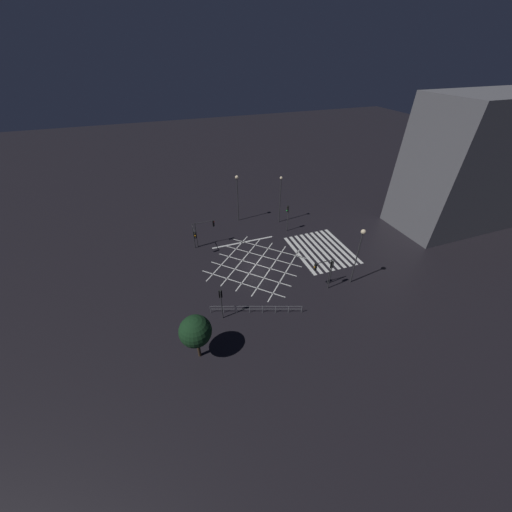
{
  "coord_description": "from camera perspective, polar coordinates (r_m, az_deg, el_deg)",
  "views": [
    {
      "loc": [
        -28.7,
        10.36,
        23.88
      ],
      "look_at": [
        0.0,
        0.0,
        1.42
      ],
      "focal_mm": 20.0,
      "sensor_mm": 36.0,
      "label": 1
    }
  ],
  "objects": [
    {
      "name": "traffic_light_nw_main",
      "position": [
        30.04,
        -7.04,
        -8.44
      ],
      "size": [
        0.39,
        0.36,
        3.99
      ],
      "color": "#2D2D30",
      "rests_on": "ground_plane"
    },
    {
      "name": "street_lamp_east",
      "position": [
        46.52,
        -3.77,
        13.43
      ],
      "size": [
        0.56,
        0.56,
        7.85
      ],
      "color": "#2D2D30",
      "rests_on": "ground_plane"
    },
    {
      "name": "traffic_light_sw_cross",
      "position": [
        34.46,
        13.01,
        -2.37
      ],
      "size": [
        0.36,
        2.39,
        3.88
      ],
      "rotation": [
        0.0,
        0.0,
        1.57
      ],
      "color": "#2D2D30",
      "rests_on": "ground_plane"
    },
    {
      "name": "pedestrian_railing",
      "position": [
        31.83,
        -0.0,
        -10.45
      ],
      "size": [
        3.46,
        9.51,
        1.05
      ],
      "rotation": [
        0.0,
        0.0,
        -1.92
      ],
      "color": "gray",
      "rests_on": "ground_plane"
    },
    {
      "name": "traffic_light_se_cross",
      "position": [
        44.71,
        6.35,
        8.49
      ],
      "size": [
        0.36,
        0.39,
        4.43
      ],
      "rotation": [
        0.0,
        0.0,
        1.57
      ],
      "color": "#2D2D30",
      "rests_on": "ground_plane"
    },
    {
      "name": "traffic_light_ne_main",
      "position": [
        40.25,
        -12.23,
        4.17
      ],
      "size": [
        2.45,
        0.36,
        4.06
      ],
      "rotation": [
        0.0,
        0.0,
        3.14
      ],
      "color": "#2D2D30",
      "rests_on": "ground_plane"
    },
    {
      "name": "street_lamp_west",
      "position": [
        34.56,
        20.11,
        2.24
      ],
      "size": [
        0.57,
        0.57,
        7.68
      ],
      "color": "#2D2D30",
      "rests_on": "ground_plane"
    },
    {
      "name": "traffic_light_sw_main",
      "position": [
        34.43,
        14.79,
        -2.55
      ],
      "size": [
        0.39,
        0.36,
        4.11
      ],
      "color": "#2D2D30",
      "rests_on": "ground_plane"
    },
    {
      "name": "street_lamp_far",
      "position": [
        46.28,
        4.91,
        12.57
      ],
      "size": [
        0.46,
        0.46,
        7.9
      ],
      "color": "#2D2D30",
      "rests_on": "ground_plane"
    },
    {
      "name": "traffic_light_ne_cross",
      "position": [
        41.69,
        -10.01,
        5.65
      ],
      "size": [
        0.36,
        2.9,
        4.0
      ],
      "rotation": [
        0.0,
        0.0,
        -1.57
      ],
      "color": "#2D2D30",
      "rests_on": "ground_plane"
    },
    {
      "name": "office_building",
      "position": [
        58.97,
        40.09,
        14.21
      ],
      "size": [
        10.06,
        29.09,
        19.24
      ],
      "rotation": [
        0.0,
        0.0,
        1.57
      ],
      "color": "slate",
      "rests_on": "ground_plane"
    },
    {
      "name": "ground_plane",
      "position": [
        38.75,
        0.0,
        -1.7
      ],
      "size": [
        200.0,
        200.0,
        0.0
      ],
      "primitive_type": "plane",
      "color": "black"
    },
    {
      "name": "street_tree_near",
      "position": [
        26.65,
        -12.03,
        -14.51
      ],
      "size": [
        2.95,
        2.95,
        5.04
      ],
      "color": "#38281C",
      "rests_on": "ground_plane"
    },
    {
      "name": "road_markings",
      "position": [
        41.36,
        9.03,
        0.57
      ],
      "size": [
        14.32,
        21.13,
        0.01
      ],
      "color": "silver",
      "rests_on": "ground_plane"
    }
  ]
}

